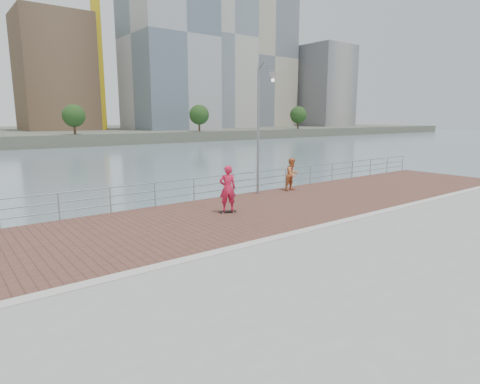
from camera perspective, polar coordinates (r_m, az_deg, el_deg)
water at (r=14.31m, az=5.05°, el=-14.31°), size 400.00×400.00×0.00m
seawall at (r=11.12m, az=23.71°, el=-17.15°), size 40.00×24.00×2.00m
brick_lane at (r=16.30m, az=-3.44°, el=-3.64°), size 40.00×6.80×0.02m
curb at (r=13.58m, az=5.19°, el=-6.51°), size 40.00×0.40×0.06m
guardrail at (r=19.01m, az=-9.24°, el=0.39°), size 39.06×0.06×1.13m
street_lamp at (r=20.58m, az=3.50°, el=12.18°), size 0.47×1.37×6.46m
skateboard at (r=17.01m, az=-1.75°, el=-2.76°), size 0.74×0.46×0.08m
skateboarder at (r=16.81m, az=-1.77°, el=0.52°), size 0.83×0.71×1.94m
bystander at (r=22.26m, az=7.42°, el=2.51°), size 0.93×0.75×1.79m
tower_crane at (r=122.72m, az=-21.22°, el=23.83°), size 47.00×2.00×50.70m
skyline at (r=121.02m, az=-21.10°, el=19.06°), size 233.00×41.00×59.34m
shoreline_trees at (r=87.91m, az=-27.73°, el=9.72°), size 145.12×5.21×6.95m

